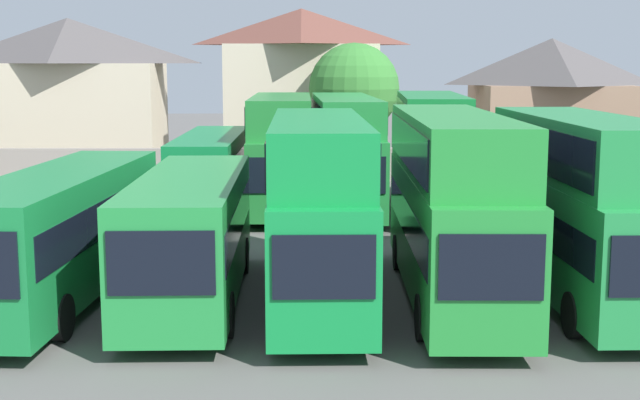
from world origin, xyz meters
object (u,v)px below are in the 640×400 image
object	(u,v)px
bus_2	(191,230)
bus_4	(452,197)
bus_7	(282,147)
house_terrace_right	(550,102)
bus_5	(583,198)
bus_6	(211,168)
bus_3	(318,199)
tree_behind_wall	(354,89)
house_terrace_left	(70,91)
bus_1	(62,227)
house_terrace_centre	(302,87)
bus_8	(345,147)
bus_9	(431,147)

from	to	relation	value
bus_2	bus_4	distance (m)	7.05
bus_2	bus_7	xyz separation A→B (m)	(2.00, 14.69, 0.83)
bus_4	house_terrace_right	distance (m)	32.63
bus_2	bus_7	world-z (taller)	bus_7
bus_4	bus_7	bearing A→B (deg)	-159.68
bus_5	bus_6	size ratio (longest dim) A/B	0.97
bus_3	tree_behind_wall	bearing A→B (deg)	174.40
house_terrace_left	bus_2	bearing A→B (deg)	-69.95
bus_1	bus_6	distance (m)	14.53
house_terrace_left	house_terrace_centre	bearing A→B (deg)	0.71
bus_3	bus_4	world-z (taller)	bus_4
house_terrace_centre	house_terrace_right	size ratio (longest dim) A/B	1.04
house_terrace_left	house_terrace_right	size ratio (longest dim) A/B	1.24
bus_8	bus_3	bearing A→B (deg)	-7.05
bus_4	house_terrace_centre	bearing A→B (deg)	-171.01
bus_1	bus_3	xyz separation A→B (m)	(6.92, -0.23, 0.79)
bus_1	house_terrace_centre	xyz separation A→B (m)	(6.28, 31.29, 2.92)
house_terrace_right	bus_2	bearing A→B (deg)	-120.27
bus_8	house_terrace_left	bearing A→B (deg)	-137.71
bus_9	house_terrace_right	bearing A→B (deg)	153.61
bus_5	bus_9	size ratio (longest dim) A/B	1.00
bus_6	bus_8	bearing A→B (deg)	91.10
bus_5	house_terrace_right	xyz separation A→B (m)	(7.53, 30.80, 1.21)
bus_1	house_terrace_centre	bearing A→B (deg)	172.17
bus_2	bus_9	distance (m)	16.53
bus_5	bus_2	bearing A→B (deg)	-90.32
bus_8	bus_7	bearing A→B (deg)	-91.43
bus_3	bus_9	bearing A→B (deg)	160.05
bus_2	bus_5	xyz separation A→B (m)	(10.48, 0.07, 0.85)
bus_8	house_terrace_centre	bearing A→B (deg)	-175.16
bus_1	tree_behind_wall	size ratio (longest dim) A/B	1.56
bus_7	tree_behind_wall	distance (m)	12.84
bus_9	house_terrace_left	size ratio (longest dim) A/B	0.92
bus_2	house_terrace_right	bearing A→B (deg)	149.01
bus_3	house_terrace_right	bearing A→B (deg)	154.06
bus_6	bus_9	world-z (taller)	bus_9
tree_behind_wall	bus_2	bearing A→B (deg)	-102.14
bus_3	house_terrace_left	bearing A→B (deg)	-155.18
bus_1	tree_behind_wall	xyz separation A→B (m)	(9.28, 26.48, 2.94)
bus_1	bus_8	size ratio (longest dim) A/B	1.03
house_terrace_left	tree_behind_wall	xyz separation A→B (m)	(17.23, -4.64, 0.30)
bus_2	bus_8	distance (m)	15.47
house_terrace_left	house_terrace_centre	distance (m)	14.24
bus_5	bus_8	distance (m)	15.73
house_terrace_centre	tree_behind_wall	distance (m)	5.67
house_terrace_right	house_terrace_centre	bearing A→B (deg)	177.25
bus_9	house_terrace_right	xyz separation A→B (m)	(9.63, 16.64, 1.17)
house_terrace_centre	bus_1	bearing A→B (deg)	-101.35
bus_4	house_terrace_right	bearing A→B (deg)	161.57
bus_6	house_terrace_left	bearing A→B (deg)	-147.91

